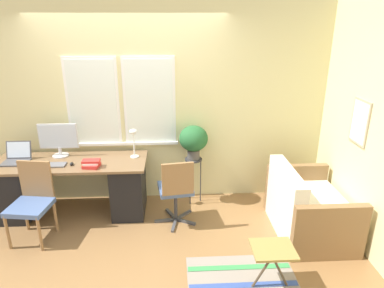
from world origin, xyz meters
name	(u,v)px	position (x,y,z in m)	size (l,w,h in m)	color
ground_plane	(131,225)	(0.00, 0.00, 0.00)	(14.00, 14.00, 0.00)	olive
wall_back_with_window	(131,105)	(0.00, 0.78, 1.35)	(9.00, 0.12, 2.70)	beige
wall_right_with_picture	(354,118)	(2.64, 0.00, 1.35)	(0.08, 9.00, 2.70)	beige
desk	(73,186)	(-0.77, 0.35, 0.39)	(1.91, 0.70, 0.73)	brown
laptop	(17,158)	(-1.43, 0.38, 0.79)	(0.31, 0.29, 0.24)	#4C4C51
monitor	(58,139)	(-0.94, 0.55, 0.97)	(0.50, 0.21, 0.44)	silver
keyboard	(50,165)	(-0.97, 0.23, 0.74)	(0.38, 0.15, 0.02)	slate
mouse	(72,164)	(-0.71, 0.23, 0.75)	(0.04, 0.07, 0.04)	black
desk_lamp	(133,137)	(0.04, 0.46, 1.00)	(0.11, 0.11, 0.38)	white
book_stack	(91,164)	(-0.45, 0.16, 0.78)	(0.21, 0.19, 0.09)	red
desk_chair_wooden	(32,200)	(-1.08, -0.17, 0.48)	(0.48, 0.49, 0.90)	olive
office_chair_swivel	(176,189)	(0.57, 0.01, 0.48)	(0.53, 0.53, 0.88)	#47474C
couch_loveseat	(307,210)	(2.12, -0.24, 0.29)	(0.79, 1.13, 0.82)	white
plant_stand	(193,165)	(0.81, 0.57, 0.56)	(0.23, 0.23, 0.65)	#333338
potted_plant	(194,139)	(0.81, 0.57, 0.92)	(0.38, 0.38, 0.46)	#514C47
floor_rug_striped	(244,285)	(1.20, -1.11, 0.00)	(1.08, 0.89, 0.01)	gray
folding_stool	(273,252)	(1.45, -1.13, 0.40)	(0.40, 0.34, 0.44)	olive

